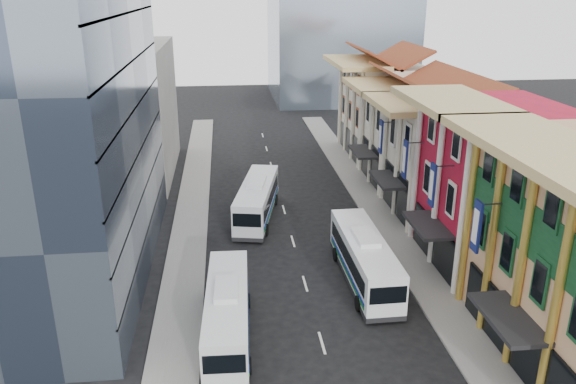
{
  "coord_description": "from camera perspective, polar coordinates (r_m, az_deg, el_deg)",
  "views": [
    {
      "loc": [
        -5.11,
        -19.31,
        19.57
      ],
      "look_at": [
        -0.73,
        19.19,
        5.35
      ],
      "focal_mm": 35.0,
      "sensor_mm": 36.0,
      "label": 1
    }
  ],
  "objects": [
    {
      "name": "sidewalk_right",
      "position": [
        47.66,
        10.73,
        -4.36
      ],
      "size": [
        3.0,
        90.0,
        0.15
      ],
      "primitive_type": "cube",
      "color": "slate",
      "rests_on": "ground"
    },
    {
      "name": "sidewalk_left",
      "position": [
        45.81,
        -10.16,
        -5.37
      ],
      "size": [
        3.0,
        90.0,
        0.15
      ],
      "primitive_type": "cube",
      "color": "slate",
      "rests_on": "ground"
    },
    {
      "name": "shophouse_red",
      "position": [
        43.22,
        20.14,
        0.58
      ],
      "size": [
        8.0,
        10.0,
        12.0
      ],
      "primitive_type": "cube",
      "color": "#A9132A",
      "rests_on": "ground"
    },
    {
      "name": "shophouse_cream_near",
      "position": [
        51.73,
        15.5,
        3.05
      ],
      "size": [
        8.0,
        9.0,
        10.0
      ],
      "primitive_type": "cube",
      "color": "silver",
      "rests_on": "ground"
    },
    {
      "name": "shophouse_cream_mid",
      "position": [
        59.85,
        12.4,
        5.59
      ],
      "size": [
        8.0,
        9.0,
        10.0
      ],
      "primitive_type": "cube",
      "color": "silver",
      "rests_on": "ground"
    },
    {
      "name": "shophouse_cream_far",
      "position": [
        69.49,
        9.71,
        8.19
      ],
      "size": [
        8.0,
        12.0,
        11.0
      ],
      "primitive_type": "cube",
      "color": "silver",
      "rests_on": "ground"
    },
    {
      "name": "office_tower",
      "position": [
        40.37,
        -24.13,
        11.96
      ],
      "size": [
        12.0,
        26.0,
        30.0
      ],
      "primitive_type": "cube",
      "color": "#39465B",
      "rests_on": "ground"
    },
    {
      "name": "office_block_far",
      "position": [
        63.53,
        -16.39,
        7.93
      ],
      "size": [
        10.0,
        18.0,
        14.0
      ],
      "primitive_type": "cube",
      "color": "gray",
      "rests_on": "ground"
    },
    {
      "name": "bus_left_near",
      "position": [
        33.7,
        -6.18,
        -11.99
      ],
      "size": [
        2.9,
        10.7,
        3.4
      ],
      "primitive_type": null,
      "rotation": [
        0.0,
        0.0,
        -0.04
      ],
      "color": "silver",
      "rests_on": "ground"
    },
    {
      "name": "bus_left_far",
      "position": [
        49.9,
        -3.17,
        -0.72
      ],
      "size": [
        4.88,
        11.58,
        3.62
      ],
      "primitive_type": null,
      "rotation": [
        0.0,
        0.0,
        -0.21
      ],
      "color": "silver",
      "rests_on": "ground"
    },
    {
      "name": "bus_right",
      "position": [
        39.64,
        7.77,
        -6.66
      ],
      "size": [
        2.78,
        11.33,
        3.62
      ],
      "primitive_type": null,
      "rotation": [
        0.0,
        0.0,
        0.01
      ],
      "color": "white",
      "rests_on": "ground"
    }
  ]
}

